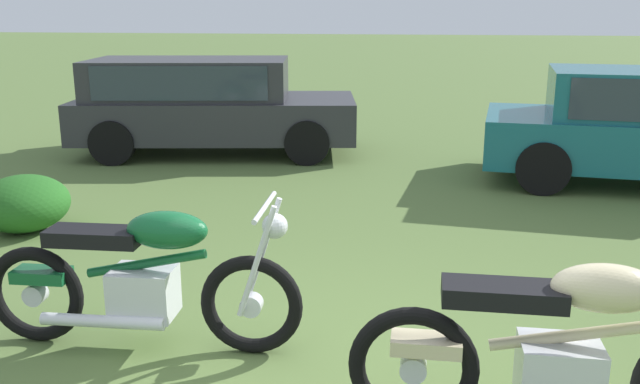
{
  "coord_description": "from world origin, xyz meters",
  "views": [
    {
      "loc": [
        0.5,
        -3.55,
        2.14
      ],
      "look_at": [
        -0.38,
        1.67,
        0.73
      ],
      "focal_mm": 38.51,
      "sensor_mm": 36.0,
      "label": 1
    }
  ],
  "objects_px": {
    "motorcycle_green": "(143,279)",
    "shrub_low": "(24,203)",
    "motorcycle_cream": "(562,353)",
    "car_charcoal": "(204,99)"
  },
  "relations": [
    {
      "from": "car_charcoal",
      "to": "motorcycle_green",
      "type": "bearing_deg",
      "value": -84.5
    },
    {
      "from": "motorcycle_green",
      "to": "motorcycle_cream",
      "type": "relative_size",
      "value": 1.01
    },
    {
      "from": "motorcycle_cream",
      "to": "car_charcoal",
      "type": "bearing_deg",
      "value": 120.68
    },
    {
      "from": "motorcycle_cream",
      "to": "shrub_low",
      "type": "xyz_separation_m",
      "value": [
        -4.67,
        2.72,
        -0.21
      ]
    },
    {
      "from": "motorcycle_green",
      "to": "shrub_low",
      "type": "relative_size",
      "value": 2.28
    },
    {
      "from": "car_charcoal",
      "to": "shrub_low",
      "type": "distance_m",
      "value": 4.08
    },
    {
      "from": "motorcycle_green",
      "to": "car_charcoal",
      "type": "xyz_separation_m",
      "value": [
        -1.68,
        6.14,
        0.36
      ]
    },
    {
      "from": "motorcycle_green",
      "to": "motorcycle_cream",
      "type": "bearing_deg",
      "value": -16.6
    },
    {
      "from": "motorcycle_green",
      "to": "motorcycle_cream",
      "type": "distance_m",
      "value": 2.54
    },
    {
      "from": "motorcycle_green",
      "to": "motorcycle_cream",
      "type": "xyz_separation_m",
      "value": [
        2.47,
        -0.6,
        0.01
      ]
    }
  ]
}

